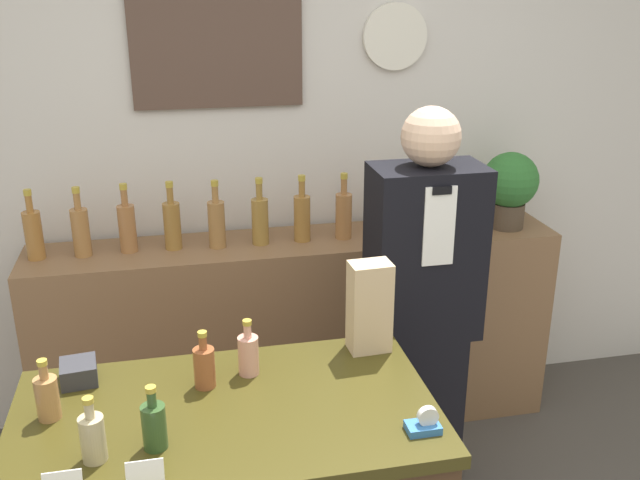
# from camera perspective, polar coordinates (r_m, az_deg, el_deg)

# --- Properties ---
(back_wall) EXTENTS (5.20, 0.09, 2.70)m
(back_wall) POSITION_cam_1_polar(r_m,az_deg,el_deg) (3.30, -5.58, 8.00)
(back_wall) COLOR silver
(back_wall) RESTS_ON ground_plane
(back_shelf) EXTENTS (2.38, 0.39, 0.95)m
(back_shelf) POSITION_cam_1_polar(r_m,az_deg,el_deg) (3.39, -1.69, -7.52)
(back_shelf) COLOR brown
(back_shelf) RESTS_ON ground_plane
(shopkeeper) EXTENTS (0.41, 0.26, 1.64)m
(shopkeeper) POSITION_cam_1_polar(r_m,az_deg,el_deg) (2.80, 8.09, -6.21)
(shopkeeper) COLOR black
(shopkeeper) RESTS_ON ground_plane
(potted_plant) EXTENTS (0.26, 0.26, 0.36)m
(potted_plant) POSITION_cam_1_polar(r_m,az_deg,el_deg) (3.41, 14.95, 4.26)
(potted_plant) COLOR #4C3D2D
(potted_plant) RESTS_ON back_shelf
(paper_bag) EXTENTS (0.13, 0.10, 0.30)m
(paper_bag) POSITION_cam_1_polar(r_m,az_deg,el_deg) (2.28, 3.98, -5.35)
(paper_bag) COLOR tan
(paper_bag) RESTS_ON display_counter
(tape_dispenser) EXTENTS (0.09, 0.06, 0.07)m
(tape_dispenser) POSITION_cam_1_polar(r_m,az_deg,el_deg) (1.97, 8.37, -14.33)
(tape_dispenser) COLOR #2D66A8
(tape_dispenser) RESTS_ON display_counter
(price_card_right) EXTENTS (0.09, 0.02, 0.06)m
(price_card_right) POSITION_cam_1_polar(r_m,az_deg,el_deg) (1.83, -13.84, -17.57)
(price_card_right) COLOR white
(price_card_right) RESTS_ON display_counter
(gift_box) EXTENTS (0.12, 0.12, 0.06)m
(gift_box) POSITION_cam_1_polar(r_m,az_deg,el_deg) (2.27, -18.74, -9.97)
(gift_box) COLOR #2D2D33
(gift_box) RESTS_ON display_counter
(counter_bottle_0) EXTENTS (0.06, 0.06, 0.18)m
(counter_bottle_0) POSITION_cam_1_polar(r_m,az_deg,el_deg) (2.11, -20.99, -11.61)
(counter_bottle_0) COLOR #A47241
(counter_bottle_0) RESTS_ON display_counter
(counter_bottle_1) EXTENTS (0.06, 0.06, 0.18)m
(counter_bottle_1) POSITION_cam_1_polar(r_m,az_deg,el_deg) (1.91, -17.73, -14.76)
(counter_bottle_1) COLOR tan
(counter_bottle_1) RESTS_ON display_counter
(counter_bottle_2) EXTENTS (0.06, 0.06, 0.18)m
(counter_bottle_2) POSITION_cam_1_polar(r_m,az_deg,el_deg) (1.91, -13.13, -14.20)
(counter_bottle_2) COLOR #2E4B24
(counter_bottle_2) RESTS_ON display_counter
(counter_bottle_3) EXTENTS (0.06, 0.06, 0.18)m
(counter_bottle_3) POSITION_cam_1_polar(r_m,az_deg,el_deg) (2.14, -9.24, -9.91)
(counter_bottle_3) COLOR brown
(counter_bottle_3) RESTS_ON display_counter
(counter_bottle_4) EXTENTS (0.06, 0.06, 0.18)m
(counter_bottle_4) POSITION_cam_1_polar(r_m,az_deg,el_deg) (2.18, -5.75, -9.03)
(counter_bottle_4) COLOR tan
(counter_bottle_4) RESTS_ON display_counter
(shelf_bottle_0) EXTENTS (0.07, 0.07, 0.30)m
(shelf_bottle_0) POSITION_cam_1_polar(r_m,az_deg,el_deg) (3.18, -21.95, 0.51)
(shelf_bottle_0) COLOR #A06A32
(shelf_bottle_0) RESTS_ON back_shelf
(shelf_bottle_1) EXTENTS (0.07, 0.07, 0.30)m
(shelf_bottle_1) POSITION_cam_1_polar(r_m,az_deg,el_deg) (3.14, -18.60, 0.74)
(shelf_bottle_1) COLOR #A16F3D
(shelf_bottle_1) RESTS_ON back_shelf
(shelf_bottle_2) EXTENTS (0.07, 0.07, 0.30)m
(shelf_bottle_2) POSITION_cam_1_polar(r_m,az_deg,el_deg) (3.13, -15.17, 1.06)
(shelf_bottle_2) COLOR #9E683B
(shelf_bottle_2) RESTS_ON back_shelf
(shelf_bottle_3) EXTENTS (0.07, 0.07, 0.30)m
(shelf_bottle_3) POSITION_cam_1_polar(r_m,az_deg,el_deg) (3.12, -11.74, 1.28)
(shelf_bottle_3) COLOR olive
(shelf_bottle_3) RESTS_ON back_shelf
(shelf_bottle_4) EXTENTS (0.07, 0.07, 0.30)m
(shelf_bottle_4) POSITION_cam_1_polar(r_m,az_deg,el_deg) (3.11, -8.27, 1.41)
(shelf_bottle_4) COLOR #9D6F3D
(shelf_bottle_4) RESTS_ON back_shelf
(shelf_bottle_5) EXTENTS (0.07, 0.07, 0.30)m
(shelf_bottle_5) POSITION_cam_1_polar(r_m,az_deg,el_deg) (3.12, -4.83, 1.66)
(shelf_bottle_5) COLOR olive
(shelf_bottle_5) RESTS_ON back_shelf
(shelf_bottle_6) EXTENTS (0.07, 0.07, 0.30)m
(shelf_bottle_6) POSITION_cam_1_polar(r_m,az_deg,el_deg) (3.15, -1.44, 1.90)
(shelf_bottle_6) COLOR olive
(shelf_bottle_6) RESTS_ON back_shelf
(shelf_bottle_7) EXTENTS (0.07, 0.07, 0.30)m
(shelf_bottle_7) POSITION_cam_1_polar(r_m,az_deg,el_deg) (3.19, 1.90, 2.10)
(shelf_bottle_7) COLOR #A06A3C
(shelf_bottle_7) RESTS_ON back_shelf
(shelf_bottle_8) EXTENTS (0.07, 0.07, 0.30)m
(shelf_bottle_8) POSITION_cam_1_polar(r_m,az_deg,el_deg) (3.25, 5.06, 2.39)
(shelf_bottle_8) COLOR #9B663E
(shelf_bottle_8) RESTS_ON back_shelf
(shelf_bottle_9) EXTENTS (0.07, 0.07, 0.30)m
(shelf_bottle_9) POSITION_cam_1_polar(r_m,az_deg,el_deg) (3.30, 8.25, 2.53)
(shelf_bottle_9) COLOR olive
(shelf_bottle_9) RESTS_ON back_shelf
(shelf_bottle_10) EXTENTS (0.07, 0.07, 0.30)m
(shelf_bottle_10) POSITION_cam_1_polar(r_m,az_deg,el_deg) (3.38, 11.14, 2.81)
(shelf_bottle_10) COLOR olive
(shelf_bottle_10) RESTS_ON back_shelf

